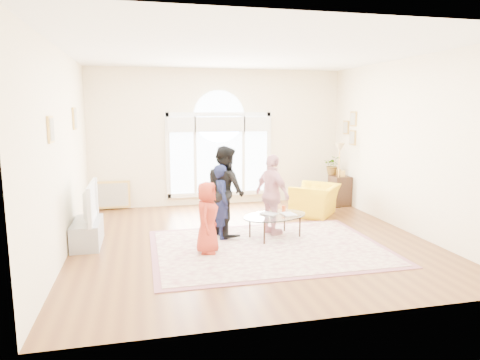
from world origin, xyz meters
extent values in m
plane|color=#59341B|center=(0.00, 0.00, 0.00)|extent=(6.00, 6.00, 0.00)
plane|color=#FBECC7|center=(0.00, 3.00, 1.60)|extent=(6.00, 0.00, 6.00)
plane|color=#FBECC7|center=(0.00, -3.00, 1.60)|extent=(6.00, 0.00, 6.00)
plane|color=#FBECC7|center=(-3.00, 0.00, 1.60)|extent=(0.00, 6.00, 6.00)
plane|color=#FBECC7|center=(3.00, 0.00, 1.60)|extent=(0.00, 6.00, 6.00)
plane|color=white|center=(0.00, 0.00, 3.20)|extent=(6.00, 6.00, 0.00)
cube|color=white|center=(0.00, 2.96, 0.25)|extent=(2.50, 0.08, 0.10)
cube|color=white|center=(0.00, 2.96, 2.15)|extent=(2.50, 0.08, 0.10)
cube|color=white|center=(-1.22, 2.96, 1.20)|extent=(0.10, 0.08, 2.00)
cube|color=white|center=(1.22, 2.96, 1.20)|extent=(0.10, 0.08, 2.00)
cube|color=#C6E2FF|center=(-0.90, 2.96, 1.20)|extent=(0.55, 0.02, 1.80)
cube|color=#C6E2FF|center=(0.90, 2.96, 1.20)|extent=(0.55, 0.02, 1.80)
cube|color=#C6E2FF|center=(0.00, 2.96, 1.20)|extent=(1.10, 0.02, 1.80)
cylinder|color=#C6E2FF|center=(0.00, 2.96, 2.10)|extent=(1.20, 0.02, 1.20)
cube|color=white|center=(-0.59, 2.95, 1.20)|extent=(0.07, 0.04, 1.80)
cube|color=white|center=(0.59, 2.95, 1.20)|extent=(0.07, 0.04, 1.80)
cube|color=white|center=(-0.90, 2.88, 1.92)|extent=(0.65, 0.12, 0.35)
cube|color=white|center=(0.00, 2.88, 1.92)|extent=(1.20, 0.12, 0.35)
cube|color=white|center=(0.90, 2.88, 1.92)|extent=(0.65, 0.12, 0.35)
cube|color=tan|center=(-2.98, 1.30, 2.10)|extent=(0.03, 0.34, 0.40)
cube|color=#ADA38E|center=(-2.96, 1.30, 2.10)|extent=(0.01, 0.28, 0.34)
cube|color=tan|center=(-2.98, -0.90, 2.00)|extent=(0.03, 0.30, 0.36)
cube|color=#ADA38E|center=(-2.96, -0.90, 2.00)|extent=(0.01, 0.24, 0.30)
cube|color=tan|center=(2.98, 2.05, 2.05)|extent=(0.03, 0.28, 0.34)
cube|color=#ADA38E|center=(2.96, 2.05, 2.05)|extent=(0.01, 0.22, 0.28)
cube|color=tan|center=(2.98, 2.05, 1.62)|extent=(0.03, 0.28, 0.34)
cube|color=#ADA38E|center=(2.96, 2.05, 1.62)|extent=(0.01, 0.22, 0.28)
cube|color=tan|center=(2.98, 2.40, 1.84)|extent=(0.03, 0.26, 0.32)
cube|color=#ADA38E|center=(2.96, 2.40, 1.84)|extent=(0.01, 0.20, 0.26)
cube|color=beige|center=(0.18, -0.54, 0.01)|extent=(3.60, 2.60, 0.02)
cube|color=#8B535E|center=(0.18, -0.54, 0.01)|extent=(3.80, 2.80, 0.01)
cube|color=#919399|center=(-2.75, 0.30, 0.21)|extent=(0.45, 1.00, 0.42)
imported|color=black|center=(-2.75, 0.30, 0.74)|extent=(0.15, 1.12, 0.64)
cube|color=#4DC4C0|center=(-2.66, 0.30, 0.74)|extent=(0.02, 0.92, 0.52)
ellipsoid|color=silver|center=(0.45, -0.03, 0.41)|extent=(1.41, 1.13, 0.02)
cylinder|color=black|center=(0.75, 0.31, 0.20)|extent=(0.03, 0.03, 0.40)
cylinder|color=black|center=(0.01, 0.05, 0.20)|extent=(0.03, 0.03, 0.40)
cylinder|color=black|center=(0.89, -0.11, 0.20)|extent=(0.03, 0.03, 0.40)
cylinder|color=black|center=(0.16, -0.37, 0.20)|extent=(0.03, 0.03, 0.40)
imported|color=#B2A58C|center=(0.28, -0.03, 0.43)|extent=(0.35, 0.36, 0.03)
imported|color=#B2A58C|center=(0.58, -0.08, 0.43)|extent=(0.26, 0.32, 0.02)
cylinder|color=#DF5722|center=(0.68, 0.16, 0.48)|extent=(0.07, 0.07, 0.12)
imported|color=yellow|center=(1.82, 1.40, 0.33)|extent=(1.33, 1.35, 0.66)
cube|color=black|center=(2.78, 2.20, 0.35)|extent=(0.40, 0.50, 0.70)
cylinder|color=black|center=(2.64, 2.00, 0.01)|extent=(0.20, 0.20, 0.02)
cylinder|color=#BD8A3D|center=(2.64, 2.00, 0.68)|extent=(0.02, 0.02, 1.35)
cone|color=#CCB284|center=(2.64, 2.00, 1.40)|extent=(0.29, 0.29, 0.22)
cylinder|color=white|center=(2.70, 2.46, 0.35)|extent=(0.20, 0.20, 0.70)
imported|color=#33722D|center=(2.70, 2.46, 0.93)|extent=(0.53, 0.50, 0.46)
cube|color=tan|center=(-2.50, 2.90, 0.00)|extent=(0.80, 0.14, 0.62)
imported|color=#A53120|center=(-0.84, -0.57, 0.59)|extent=(0.53, 0.65, 1.14)
imported|color=#111737|center=(-0.46, 0.16, 0.67)|extent=(0.33, 0.49, 1.30)
imported|color=black|center=(-0.37, 0.32, 0.83)|extent=(0.83, 0.94, 1.61)
imported|color=#E5A2A9|center=(0.46, 0.19, 0.75)|extent=(0.66, 0.92, 1.46)
camera|label=1|loc=(-1.80, -7.05, 2.26)|focal=32.00mm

